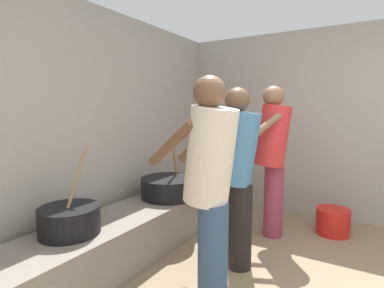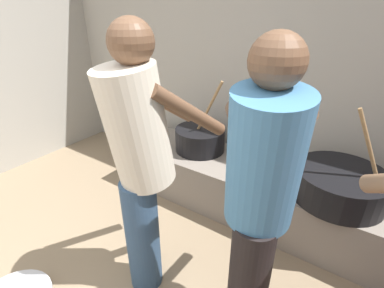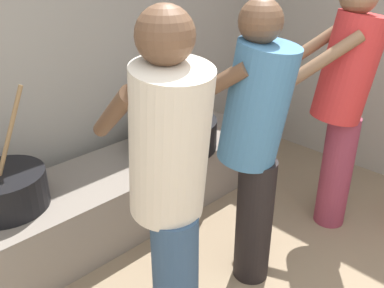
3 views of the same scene
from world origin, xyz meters
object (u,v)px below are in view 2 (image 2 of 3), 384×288
at_px(cooking_pot_secondary, 339,185).
at_px(cook_in_blue_shirt, 259,196).
at_px(cooking_pot_main, 200,139).
at_px(cook_in_cream_shirt, 140,158).

height_order(cooking_pot_secondary, cook_in_blue_shirt, cook_in_blue_shirt).
bearing_deg(cook_in_blue_shirt, cooking_pot_main, 133.30).
distance_m(cooking_pot_main, cook_in_cream_shirt, 1.14).
relative_size(cook_in_cream_shirt, cook_in_blue_shirt, 1.02).
xyz_separation_m(cooking_pot_main, cook_in_cream_shirt, (0.29, -1.04, 0.37)).
bearing_deg(cooking_pot_main, cooking_pot_secondary, -4.31).
bearing_deg(cooking_pot_secondary, cook_in_cream_shirt, -132.87).
bearing_deg(cooking_pot_secondary, cooking_pot_main, 175.69).
xyz_separation_m(cooking_pot_secondary, cook_in_blue_shirt, (-0.26, -0.88, 0.35)).
bearing_deg(cook_in_cream_shirt, cooking_pot_main, 105.50).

